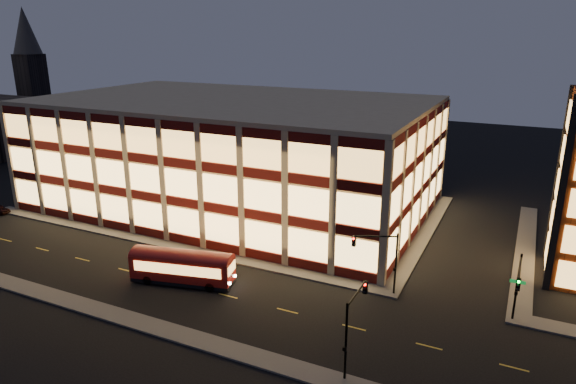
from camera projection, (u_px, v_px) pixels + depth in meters
The scene contains 12 objects.
ground at pixel (179, 252), 55.82m from camera, with size 200.00×200.00×0.00m, color black.
sidewalk_office_south at pixel (163, 243), 57.90m from camera, with size 54.00×2.00×0.15m, color #514F4C.
sidewalk_office_east at pixel (424, 233), 60.91m from camera, with size 2.00×30.00×0.15m, color #514F4C.
sidewalk_tower_west at pixel (525, 249), 56.37m from camera, with size 2.00×30.00×0.15m, color #514F4C.
sidewalk_near at pixel (87, 306), 44.62m from camera, with size 100.00×2.00×0.15m, color #514F4C.
office_building at pixel (235, 152), 69.38m from camera, with size 50.45×30.45×14.50m.
church_tower at pixel (34, 95), 116.38m from camera, with size 5.00×5.00×18.00m, color #2D2621.
church_spire at pixel (25, 30), 112.16m from camera, with size 6.00×6.00×10.00m, color #4C473F.
traffic_signal_far at pixel (381, 253), 45.62m from camera, with size 3.79×1.87×6.00m.
traffic_signal_right at pixel (518, 283), 40.22m from camera, with size 1.20×4.37×6.00m.
traffic_signal_near at pixel (354, 317), 35.39m from camera, with size 0.32×4.45×6.00m.
trolley_bus at pixel (182, 265), 48.45m from camera, with size 10.09×4.56×3.32m.
Camera 1 is at (32.90, -41.07, 23.04)m, focal length 32.00 mm.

